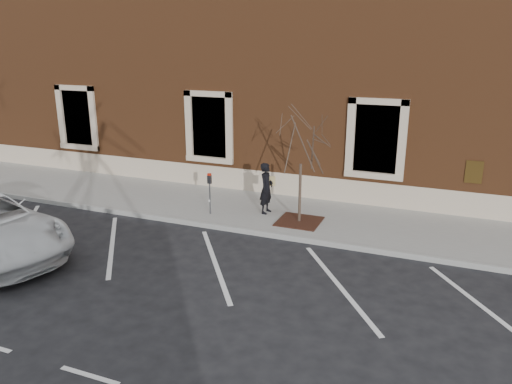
% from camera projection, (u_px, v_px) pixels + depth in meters
% --- Properties ---
extents(ground, '(120.00, 120.00, 0.00)m').
position_uv_depth(ground, '(248.00, 233.00, 14.69)').
color(ground, '#28282B').
rests_on(ground, ground).
extents(sidewalk_near, '(40.00, 3.50, 0.15)m').
position_uv_depth(sidewalk_near, '(269.00, 212.00, 16.22)').
color(sidewalk_near, '#9F9D95').
rests_on(sidewalk_near, ground).
extents(curb_near, '(40.00, 0.12, 0.15)m').
position_uv_depth(curb_near, '(248.00, 231.00, 14.63)').
color(curb_near, '#9E9E99').
rests_on(curb_near, ground).
extents(parking_stripes, '(28.00, 4.40, 0.01)m').
position_uv_depth(parking_stripes, '(215.00, 263.00, 12.74)').
color(parking_stripes, silver).
rests_on(parking_stripes, ground).
extents(building_civic, '(40.00, 8.62, 8.00)m').
position_uv_depth(building_civic, '(321.00, 77.00, 20.37)').
color(building_civic, brown).
rests_on(building_civic, ground).
extents(man, '(0.43, 0.62, 1.63)m').
position_uv_depth(man, '(266.00, 188.00, 15.75)').
color(man, black).
rests_on(man, sidewalk_near).
extents(parking_meter, '(0.12, 0.09, 1.33)m').
position_uv_depth(parking_meter, '(210.00, 186.00, 15.59)').
color(parking_meter, '#595B60').
rests_on(parking_meter, sidewalk_near).
extents(tree_grate, '(1.27, 1.27, 0.03)m').
position_uv_depth(tree_grate, '(299.00, 221.00, 15.18)').
color(tree_grate, '#3F1C14').
rests_on(tree_grate, sidewalk_near).
extents(sapling, '(1.98, 1.98, 3.29)m').
position_uv_depth(sapling, '(301.00, 148.00, 14.50)').
color(sapling, '#4D3B2E').
rests_on(sapling, sidewalk_near).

